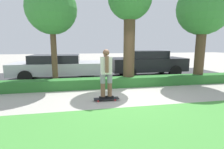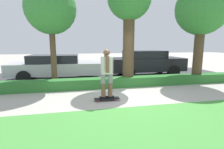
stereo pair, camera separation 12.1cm
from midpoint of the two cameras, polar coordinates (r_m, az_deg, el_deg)
The scene contains 11 objects.
ground_plane at distance 6.40m, azimuth 2.67°, elevation -7.53°, with size 60.00×60.00×0.00m, color #ADA89E.
grass_lawn_strip at distance 3.81m, azimuth 14.91°, elevation -20.62°, with size 15.74×4.00×0.01m.
street_asphalt at distance 10.40m, azimuth -3.17°, elevation -0.69°, with size 15.74×5.00×0.01m.
hedge_row at distance 7.85m, azimuth -0.26°, elevation -2.60°, with size 15.74×0.60×0.43m.
skateboard at distance 6.05m, azimuth -2.28°, elevation -7.88°, with size 0.86×0.24×0.08m.
skater_person at distance 5.84m, azimuth -2.34°, elevation 0.61°, with size 0.50×0.43×1.67m.
tree_near at distance 8.20m, azimuth -19.81°, elevation 19.36°, with size 2.12×2.12×4.44m.
tree_mid at distance 8.23m, azimuth 5.19°, elevation 22.11°, with size 1.93×1.93×4.87m.
tree_far at distance 9.79m, azimuth 26.95°, elevation 18.18°, with size 2.48×2.48×4.82m.
parked_car_front at distance 9.89m, azimuth -17.92°, elevation 2.58°, with size 4.86×2.06×1.35m.
parked_car_middle at distance 10.69m, azimuth 10.58°, elevation 3.91°, with size 4.37×1.93×1.53m.
Camera 2 is at (-1.61, -5.89, 1.92)m, focal length 28.00 mm.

